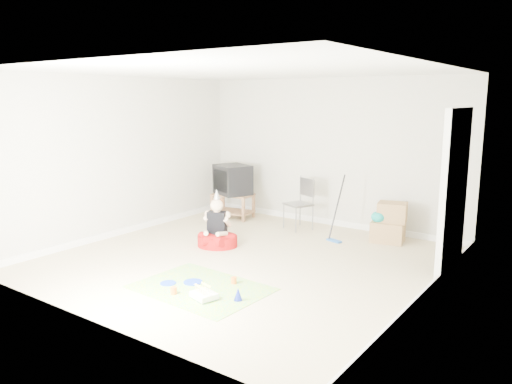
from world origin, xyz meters
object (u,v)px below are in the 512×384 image
Objects in this scene: folding_chair at (298,204)px; birthday_cake at (204,296)px; cardboard_boxes at (389,223)px; seated_woman at (217,234)px; crt_tv at (233,180)px; tv_stand at (233,204)px.

folding_chair is 3.39m from birthday_cake.
seated_woman reaches higher than cardboard_boxes.
seated_woman is 2.07m from birthday_cake.
birthday_cake is (2.17, -3.30, -0.70)m from crt_tv.
tv_stand is 3.95m from birthday_cake.
seated_woman is at bearing -36.44° from crt_tv.
crt_tv is at bearing -177.29° from cardboard_boxes.
cardboard_boxes is at bearing 5.61° from folding_chair.
tv_stand is 0.46m from crt_tv.
seated_woman is at bearing 125.59° from birthday_cake.
birthday_cake is at bearing -77.66° from folding_chair.
seated_woman is (0.96, -1.62, -0.08)m from tv_stand.
cardboard_boxes is at bearing 40.58° from seated_woman.
tv_stand is 1.46m from folding_chair.
crt_tv is at bearing 179.55° from folding_chair.
crt_tv is (0.00, -0.00, 0.46)m from tv_stand.
crt_tv is 1.96m from seated_woman.
crt_tv is 4.01m from birthday_cake.
birthday_cake is at bearing -56.71° from tv_stand.
folding_chair is 1.44× the size of cardboard_boxes.
folding_chair is at bearing 73.24° from seated_woman.
crt_tv reaches higher than folding_chair.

